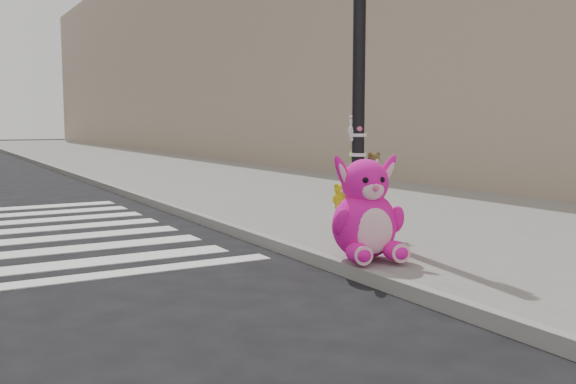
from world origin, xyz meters
TOP-DOWN VIEW (x-y plane):
  - ground at (0.00, 0.00)m, footprint 120.00×120.00m
  - sidewalk_near at (5.00, 10.00)m, footprint 7.00×80.00m
  - curb_edge at (1.55, 10.00)m, footprint 0.12×80.00m
  - bld_near at (10.50, 20.00)m, footprint 5.00×60.00m
  - signal_pole at (2.62, 1.81)m, footprint 0.67×0.49m
  - pink_bunny at (1.82, 0.57)m, footprint 0.86×0.96m
  - red_teddy at (2.12, 1.46)m, footprint 0.17×0.16m

SIDE VIEW (x-z plane):
  - ground at x=0.00m, z-range 0.00..0.00m
  - sidewalk_near at x=5.00m, z-range 0.00..0.14m
  - curb_edge at x=1.55m, z-range -0.01..0.15m
  - red_teddy at x=2.12m, z-range 0.14..0.34m
  - pink_bunny at x=1.82m, z-range 0.03..1.18m
  - signal_pole at x=2.62m, z-range -0.16..3.84m
  - bld_near at x=10.50m, z-range 0.00..10.00m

